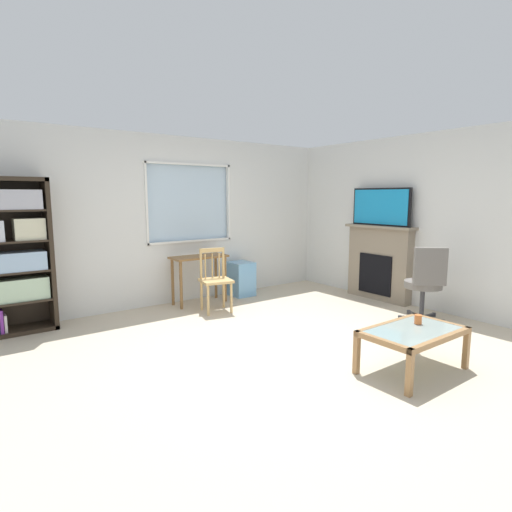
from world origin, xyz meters
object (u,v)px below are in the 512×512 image
desk_under_window (199,265)px  sippy_cup (418,319)px  tv (381,207)px  coffee_table (413,335)px  plastic_drawer_unit (241,279)px  office_chair (426,280)px  bookshelf (9,252)px  fireplace (379,263)px  wooden_chair (215,279)px

desk_under_window → sippy_cup: (0.59, -3.32, -0.14)m
tv → coffee_table: tv is taller
coffee_table → sippy_cup: 0.22m
plastic_drawer_unit → office_chair: bearing=-67.1°
bookshelf → sippy_cup: bookshelf is taller
fireplace → sippy_cup: fireplace is taller
desk_under_window → sippy_cup: 3.38m
sippy_cup → bookshelf: bearing=131.7°
coffee_table → sippy_cup: bearing=20.5°
bookshelf → fireplace: (4.90, -1.58, -0.39)m
fireplace → coffee_table: 2.79m
wooden_chair → plastic_drawer_unit: bearing=34.3°
wooden_chair → desk_under_window: bearing=87.3°
desk_under_window → plastic_drawer_unit: (0.80, 0.05, -0.31)m
bookshelf → fireplace: size_ratio=1.55×
fireplace → office_chair: fireplace is taller
wooden_chair → tv: tv is taller
desk_under_window → coffee_table: (0.41, -3.39, -0.24)m
tv → coffee_table: bearing=-136.2°
desk_under_window → wooden_chair: 0.53m
wooden_chair → fireplace: size_ratio=0.75×
plastic_drawer_unit → tv: (1.61, -1.52, 1.19)m
desk_under_window → sippy_cup: bearing=-80.0°
sippy_cup → office_chair: bearing=28.9°
office_chair → sippy_cup: size_ratio=11.11×
fireplace → office_chair: 1.23m
wooden_chair → fireplace: fireplace is taller
bookshelf → office_chair: bearing=-31.5°
desk_under_window → tv: 2.96m
tv → office_chair: (-0.49, -1.11, -0.92)m
bookshelf → tv: size_ratio=1.80×
desk_under_window → bookshelf: bearing=177.5°
plastic_drawer_unit → sippy_cup: plastic_drawer_unit is taller
tv → office_chair: bearing=-113.8°
wooden_chair → office_chair: 2.84m
office_chair → bookshelf: bearing=148.5°
plastic_drawer_unit → office_chair: (1.12, -2.64, 0.27)m
desk_under_window → plastic_drawer_unit: 0.86m
wooden_chair → office_chair: (1.94, -2.07, 0.09)m
fireplace → sippy_cup: bearing=-134.9°
office_chair → plastic_drawer_unit: bearing=112.9°
plastic_drawer_unit → bookshelf: bearing=179.0°
plastic_drawer_unit → fireplace: (1.63, -1.52, 0.31)m
desk_under_window → coffee_table: desk_under_window is taller
plastic_drawer_unit → office_chair: office_chair is taller
plastic_drawer_unit → tv: size_ratio=0.54×
plastic_drawer_unit → coffee_table: (-0.39, -3.44, 0.07)m
fireplace → office_chair: bearing=-114.6°
desk_under_window → office_chair: (1.92, -2.59, -0.04)m
office_chair → coffee_table: 1.72m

